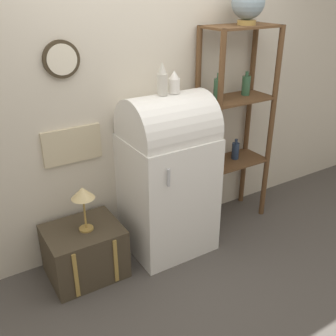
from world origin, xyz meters
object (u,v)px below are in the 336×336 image
(globe, at_px, (248,3))
(suitcase_trunk, at_px, (85,251))
(vase_left, at_px, (162,80))
(refrigerator, at_px, (168,173))
(desk_lamp, at_px, (83,196))
(vase_center, at_px, (174,83))

(globe, bearing_deg, suitcase_trunk, -177.71)
(suitcase_trunk, distance_m, vase_left, 1.48)
(refrigerator, bearing_deg, desk_lamp, -179.58)
(refrigerator, bearing_deg, globe, 5.74)
(suitcase_trunk, xyz_separation_m, desk_lamp, (0.03, -0.02, 0.51))
(vase_left, xyz_separation_m, desk_lamp, (-0.70, -0.00, -0.78))
(vase_left, height_order, desk_lamp, vase_left)
(refrigerator, relative_size, desk_lamp, 3.78)
(refrigerator, distance_m, vase_left, 0.79)
(globe, height_order, vase_left, globe)
(suitcase_trunk, xyz_separation_m, vase_center, (0.83, -0.02, 1.26))
(globe, bearing_deg, refrigerator, -174.26)
(globe, bearing_deg, desk_lamp, -176.80)
(globe, xyz_separation_m, desk_lamp, (-1.57, -0.09, -1.29))
(globe, xyz_separation_m, vase_center, (-0.76, -0.09, -0.54))
(refrigerator, height_order, vase_left, vase_left)
(globe, distance_m, desk_lamp, 2.03)
(vase_center, height_order, desk_lamp, vase_center)
(vase_left, height_order, vase_center, vase_left)
(suitcase_trunk, xyz_separation_m, globe, (1.59, 0.06, 1.80))
(refrigerator, xyz_separation_m, suitcase_trunk, (-0.78, 0.02, -0.51))
(refrigerator, height_order, globe, globe)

